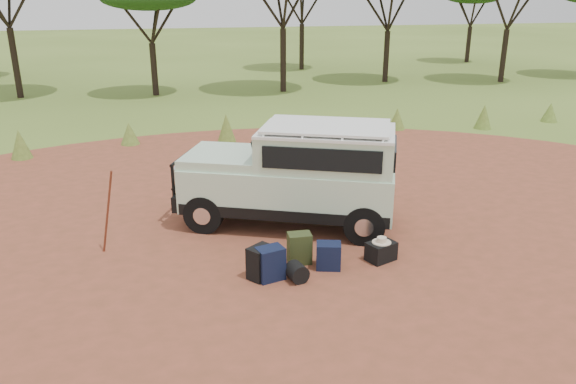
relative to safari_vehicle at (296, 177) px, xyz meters
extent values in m
plane|color=#586E27|center=(-0.45, -1.73, -1.02)|extent=(140.00, 140.00, 0.00)
cylinder|color=brown|center=(-0.45, -1.73, -1.02)|extent=(23.00, 23.00, 0.01)
cone|color=#586E27|center=(-6.45, 6.57, -0.60)|extent=(0.60, 0.60, 0.85)
cone|color=#586E27|center=(-3.45, 7.47, -0.67)|extent=(0.60, 0.60, 0.70)
cone|color=#586E27|center=(-0.45, 7.07, -0.57)|extent=(0.60, 0.60, 0.90)
cone|color=#586E27|center=(2.55, 6.67, -0.62)|extent=(0.60, 0.60, 0.80)
cone|color=#586E27|center=(5.55, 7.37, -0.65)|extent=(0.60, 0.60, 0.75)
cone|color=#586E27|center=(8.55, 6.77, -0.60)|extent=(0.60, 0.60, 0.85)
cone|color=#586E27|center=(11.55, 7.17, -0.67)|extent=(0.60, 0.60, 0.70)
cylinder|color=black|center=(-8.45, 17.27, 0.51)|extent=(0.28, 0.28, 3.06)
cylinder|color=black|center=(-2.45, 16.47, 0.15)|extent=(0.28, 0.28, 2.34)
cylinder|color=black|center=(3.55, 16.07, 0.44)|extent=(0.28, 0.28, 2.93)
cylinder|color=black|center=(9.55, 17.77, 0.28)|extent=(0.28, 0.28, 2.61)
cylinder|color=black|center=(15.55, 16.27, 0.33)|extent=(0.28, 0.28, 2.70)
cylinder|color=black|center=(6.55, 23.77, 0.33)|extent=(0.28, 0.28, 2.70)
cylinder|color=black|center=(18.55, 24.77, 0.15)|extent=(0.28, 0.28, 2.34)
cube|color=silver|center=(-0.13, 0.06, -0.19)|extent=(4.52, 3.28, 0.88)
cube|color=black|center=(-0.13, 0.06, -0.52)|extent=(4.45, 3.28, 0.22)
cube|color=silver|center=(0.55, -0.25, 0.60)|extent=(3.04, 2.57, 0.70)
cube|color=white|center=(0.55, -0.25, 0.98)|extent=(3.05, 2.60, 0.06)
cube|color=white|center=(0.55, -0.25, 1.07)|extent=(2.82, 2.42, 0.05)
cube|color=silver|center=(-1.33, 0.60, 0.35)|extent=(2.07, 2.11, 0.19)
cube|color=black|center=(-0.61, 0.28, 0.64)|extent=(0.72, 1.35, 0.49)
cube|color=black|center=(0.21, -1.01, 0.64)|extent=(2.02, 0.94, 0.42)
cube|color=black|center=(0.90, 0.52, 0.64)|extent=(2.02, 0.94, 0.42)
cube|color=black|center=(1.75, -0.79, 0.60)|extent=(0.61, 1.27, 0.38)
cube|color=black|center=(-2.09, 0.94, -0.46)|extent=(0.81, 1.59, 0.32)
cylinder|color=black|center=(-2.19, 0.98, 0.28)|extent=(0.55, 1.12, 0.07)
cylinder|color=black|center=(-2.19, 0.98, -0.21)|extent=(0.55, 1.12, 0.07)
cylinder|color=silver|center=(-2.31, 0.75, 0.09)|extent=(0.14, 0.21, 0.20)
cylinder|color=silver|center=(-2.10, 1.23, 0.09)|extent=(0.14, 0.21, 0.20)
cube|color=white|center=(-2.16, 0.97, -0.35)|extent=(0.19, 0.37, 0.11)
cylinder|color=black|center=(-0.21, 0.99, 0.53)|extent=(0.10, 0.10, 0.77)
cylinder|color=black|center=(-1.88, 0.02, -0.63)|extent=(0.82, 0.56, 0.78)
cylinder|color=black|center=(-1.27, 1.39, -0.63)|extent=(0.82, 0.56, 0.78)
cylinder|color=black|center=(1.00, -1.27, -0.63)|extent=(0.82, 0.56, 0.78)
cylinder|color=black|center=(1.62, 0.09, -0.63)|extent=(0.82, 0.56, 0.78)
cylinder|color=maroon|center=(-3.63, -0.50, -0.23)|extent=(0.35, 0.19, 1.59)
cube|color=black|center=(-1.16, -2.12, -0.74)|extent=(0.51, 0.49, 0.57)
cube|color=#111936|center=(-1.01, -2.20, -0.73)|extent=(0.50, 0.41, 0.57)
cube|color=#34441F|center=(-0.39, -1.74, -0.74)|extent=(0.42, 0.31, 0.56)
cube|color=#111936|center=(0.05, -2.05, -0.79)|extent=(0.49, 0.42, 0.47)
cube|color=black|center=(1.05, -1.99, -0.85)|extent=(0.59, 0.50, 0.35)
cylinder|color=black|center=(-0.60, -2.36, -0.86)|extent=(0.38, 0.38, 0.32)
cylinder|color=beige|center=(1.05, -1.99, -0.66)|extent=(0.34, 0.34, 0.01)
cylinder|color=beige|center=(1.05, -1.99, -0.61)|extent=(0.17, 0.17, 0.08)
camera|label=1|loc=(-2.72, -10.37, 3.51)|focal=35.00mm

